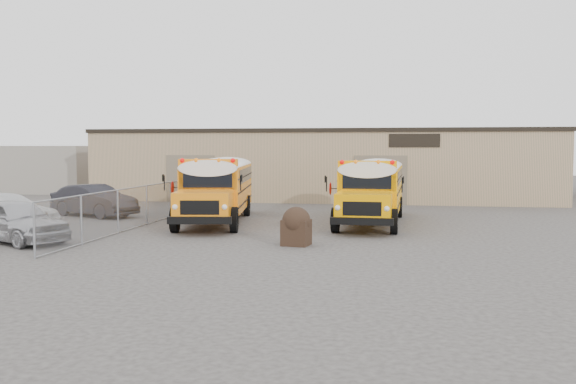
% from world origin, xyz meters
% --- Properties ---
extents(ground, '(120.00, 120.00, 0.00)m').
position_xyz_m(ground, '(0.00, 0.00, 0.00)').
color(ground, '#383533').
rests_on(ground, ground).
extents(warehouse, '(30.20, 10.20, 4.67)m').
position_xyz_m(warehouse, '(-0.00, 19.99, 2.37)').
color(warehouse, tan).
rests_on(warehouse, ground).
extents(chainlink_fence, '(0.07, 18.07, 1.81)m').
position_xyz_m(chainlink_fence, '(-6.00, 3.00, 0.90)').
color(chainlink_fence, gray).
rests_on(chainlink_fence, ground).
extents(distant_building_left, '(8.00, 6.00, 3.60)m').
position_xyz_m(distant_building_left, '(-22.00, 22.00, 1.80)').
color(distant_building_left, gray).
rests_on(distant_building_left, ground).
extents(school_bus_left, '(4.12, 10.65, 3.04)m').
position_xyz_m(school_bus_left, '(-4.34, 11.42, 1.76)').
color(school_bus_left, orange).
rests_on(school_bus_left, ground).
extents(school_bus_right, '(3.18, 10.21, 2.97)m').
position_xyz_m(school_bus_right, '(4.09, 12.20, 1.72)').
color(school_bus_right, '#FEA300').
rests_on(school_bus_right, ground).
extents(tarp_bundle, '(1.05, 1.02, 1.39)m').
position_xyz_m(tarp_bundle, '(1.59, -1.77, 0.71)').
color(tarp_bundle, black).
rests_on(tarp_bundle, ground).
extents(car_silver, '(5.10, 3.75, 1.61)m').
position_xyz_m(car_silver, '(-8.71, -2.83, 0.81)').
color(car_silver, '#B0B0B5').
rests_on(car_silver, ground).
extents(car_white, '(5.44, 3.18, 1.48)m').
position_xyz_m(car_white, '(-11.67, 1.11, 0.74)').
color(car_white, silver).
rests_on(car_white, ground).
extents(car_dark, '(5.15, 3.49, 1.61)m').
position_xyz_m(car_dark, '(-10.07, 6.00, 0.80)').
color(car_dark, black).
rests_on(car_dark, ground).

